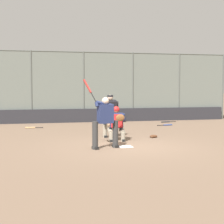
# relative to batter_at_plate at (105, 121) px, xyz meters

# --- Properties ---
(ground_plane) EXTENTS (160.00, 160.00, 0.00)m
(ground_plane) POSITION_rel_batter_at_plate_xyz_m (-0.70, -0.15, -0.87)
(ground_plane) COLOR #7A604C
(home_plate_marker) EXTENTS (0.43, 0.43, 0.01)m
(home_plate_marker) POSITION_rel_batter_at_plate_xyz_m (-0.70, -0.15, -0.86)
(home_plate_marker) COLOR white
(home_plate_marker) RESTS_ON ground_plane
(backstop_fence) EXTENTS (16.61, 0.08, 3.79)m
(backstop_fence) POSITION_rel_batter_at_plate_xyz_m (-0.70, -8.69, 1.12)
(backstop_fence) COLOR #515651
(backstop_fence) RESTS_ON ground_plane
(padding_wall) EXTENTS (16.20, 0.18, 0.72)m
(padding_wall) POSITION_rel_batter_at_plate_xyz_m (-0.70, -8.59, -0.51)
(padding_wall) COLOR #28282D
(padding_wall) RESTS_ON ground_plane
(bleachers_beyond) EXTENTS (11.57, 1.95, 1.16)m
(bleachers_beyond) POSITION_rel_batter_at_plate_xyz_m (-3.17, -10.84, -0.48)
(bleachers_beyond) COLOR slate
(bleachers_beyond) RESTS_ON ground_plane
(batter_at_plate) EXTENTS (1.10, 0.55, 2.15)m
(batter_at_plate) POSITION_rel_batter_at_plate_xyz_m (0.00, 0.00, 0.00)
(batter_at_plate) COLOR #333333
(batter_at_plate) RESTS_ON ground_plane
(catcher_behind_plate) EXTENTS (0.66, 0.79, 1.23)m
(catcher_behind_plate) POSITION_rel_batter_at_plate_xyz_m (-0.73, -1.47, -0.23)
(catcher_behind_plate) COLOR gray
(catcher_behind_plate) RESTS_ON ground_plane
(umpire_home) EXTENTS (0.66, 0.41, 1.61)m
(umpire_home) POSITION_rel_batter_at_plate_xyz_m (-0.71, -2.41, -0.01)
(umpire_home) COLOR gray
(umpire_home) RESTS_ON ground_plane
(spare_bat_near_backstop) EXTENTS (0.81, 0.29, 0.07)m
(spare_bat_near_backstop) POSITION_rel_batter_at_plate_xyz_m (-1.82, -5.65, -0.83)
(spare_bat_near_backstop) COLOR black
(spare_bat_near_backstop) RESTS_ON ground_plane
(spare_bat_by_padding) EXTENTS (0.85, 0.22, 0.07)m
(spare_bat_by_padding) POSITION_rel_batter_at_plate_xyz_m (-4.36, -5.89, -0.83)
(spare_bat_by_padding) COLOR black
(spare_bat_by_padding) RESTS_ON ground_plane
(spare_bat_third_base_side) EXTENTS (0.81, 0.19, 0.07)m
(spare_bat_third_base_side) POSITION_rel_batter_at_plate_xyz_m (2.12, -6.21, -0.83)
(spare_bat_third_base_side) COLOR black
(spare_bat_third_base_side) RESTS_ON ground_plane
(spare_bat_first_base_side) EXTENTS (0.89, 0.20, 0.07)m
(spare_bat_first_base_side) POSITION_rel_batter_at_plate_xyz_m (-4.97, -7.42, -0.83)
(spare_bat_first_base_side) COLOR black
(spare_bat_first_base_side) RESTS_ON ground_plane
(fielding_glove_on_dirt) EXTENTS (0.30, 0.23, 0.11)m
(fielding_glove_on_dirt) POSITION_rel_batter_at_plate_xyz_m (-2.28, -1.94, -0.81)
(fielding_glove_on_dirt) COLOR #56331E
(fielding_glove_on_dirt) RESTS_ON ground_plane
(equipment_bag_dugout_side) EXTENTS (1.18, 0.34, 0.34)m
(equipment_bag_dugout_side) POSITION_rel_batter_at_plate_xyz_m (-2.31, -8.23, -0.70)
(equipment_bag_dugout_side) COLOR navy
(equipment_bag_dugout_side) RESTS_ON ground_plane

